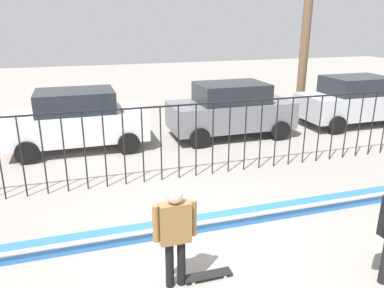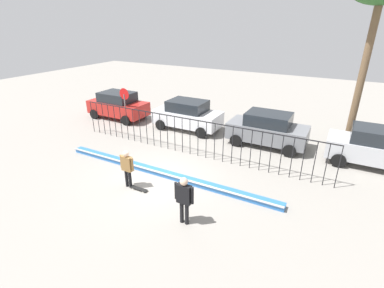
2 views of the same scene
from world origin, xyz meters
name	(u,v)px [view 2 (image 2 of 2)]	position (x,y,z in m)	size (l,w,h in m)	color
ground_plane	(156,180)	(0.00, 0.00, 0.00)	(60.00, 60.00, 0.00)	gray
bowl_coping_ledge	(163,173)	(0.00, 0.52, 0.12)	(11.00, 0.40, 0.27)	#2D6BB7
perimeter_fence	(190,133)	(0.00, 3.12, 1.20)	(14.04, 0.04, 1.97)	black
skateboarder	(127,166)	(-0.72, -0.97, 1.01)	(0.68, 0.26, 1.69)	black
skateboard	(139,189)	(-0.19, -0.98, 0.06)	(0.80, 0.20, 0.07)	black
camera_operator	(184,197)	(2.54, -1.89, 1.09)	(0.73, 0.27, 1.81)	black
parked_car_red	(118,105)	(-7.46, 5.98, 0.97)	(4.30, 2.12, 1.90)	#B2231E
parked_car_white	(187,115)	(-1.98, 6.37, 0.97)	(4.30, 2.12, 1.90)	silver
parked_car_gray	(267,129)	(3.22, 6.23, 0.97)	(4.30, 2.12, 1.90)	slate
parked_car_silver	(376,147)	(8.45, 6.23, 0.97)	(4.30, 2.12, 1.90)	#B7BABF
stop_sign	(125,102)	(-6.03, 5.13, 1.62)	(0.76, 0.07, 2.50)	slate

